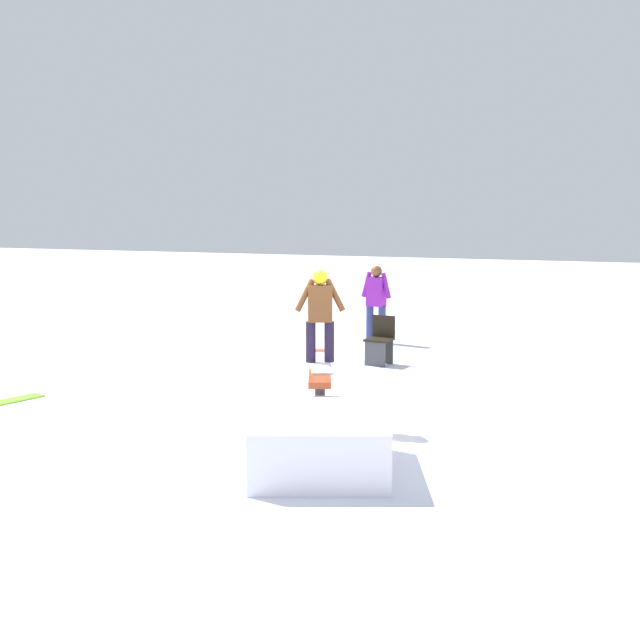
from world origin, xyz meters
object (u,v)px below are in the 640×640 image
rail_feature (320,374)px  bystander_purple (376,299)px  main_rider_on_rail (320,319)px  folding_chair (380,342)px

rail_feature → bystander_purple: 6.64m
rail_feature → main_rider_on_rail: (0.00, 0.00, 0.74)m
folding_chair → main_rider_on_rail: bearing=-76.8°
main_rider_on_rail → bystander_purple: (6.57, 0.93, -0.53)m
main_rider_on_rail → folding_chair: (4.31, 0.26, -1.02)m
folding_chair → bystander_purple: bearing=116.2°
rail_feature → main_rider_on_rail: size_ratio=1.60×
bystander_purple → folding_chair: (-2.26, -0.67, -0.49)m
rail_feature → bystander_purple: bystander_purple is taller
bystander_purple → main_rider_on_rail: bearing=-67.5°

